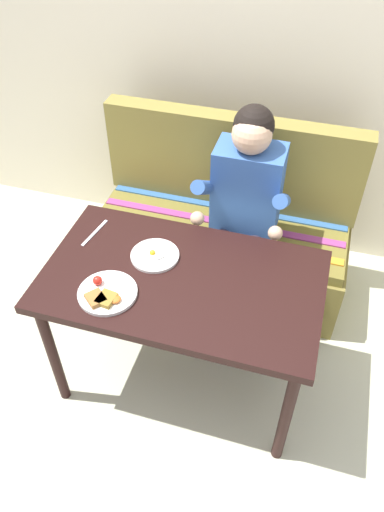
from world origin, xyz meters
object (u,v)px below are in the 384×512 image
at_px(table, 182,291).
at_px(plate_breakfast, 106,293).
at_px(plate_eggs, 155,255).
at_px(person, 244,201).
at_px(couch, 222,235).
at_px(knife, 95,233).

relative_size(table, plate_breakfast, 4.87).
bearing_deg(plate_eggs, person, 59.36).
relative_size(table, couch, 0.83).
distance_m(plate_eggs, knife, 0.33).
distance_m(plate_breakfast, knife, 0.41).
distance_m(plate_breakfast, plate_eggs, 0.30).
bearing_deg(knife, table, -8.78).
distance_m(person, plate_eggs, 0.58).
bearing_deg(person, table, -103.61).
distance_m(table, knife, 0.51).
bearing_deg(couch, knife, -128.30).
bearing_deg(plate_eggs, couch, 77.16).
height_order(table, couch, couch).
xyz_separation_m(plate_breakfast, knife, (-0.21, 0.35, -0.01)).
distance_m(couch, plate_eggs, 0.80).
height_order(couch, knife, couch).
distance_m(table, plate_breakfast, 0.34).
height_order(plate_breakfast, knife, plate_breakfast).
height_order(table, person, person).
bearing_deg(knife, couch, 61.32).
bearing_deg(couch, plate_eggs, -102.84).
xyz_separation_m(couch, plate_eggs, (-0.15, -0.68, 0.41)).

